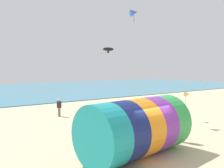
{
  "coord_description": "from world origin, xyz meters",
  "views": [
    {
      "loc": [
        -8.18,
        -8.99,
        4.35
      ],
      "look_at": [
        -0.28,
        2.06,
        3.46
      ],
      "focal_mm": 40.0,
      "sensor_mm": 36.0,
      "label": 1
    }
  ],
  "objects_px": {
    "kite_blue_delta": "(134,13)",
    "bystander_far_left": "(59,107)",
    "beach_flag": "(187,95)",
    "kite_handler": "(181,127)",
    "giant_inflatable_tube": "(136,128)",
    "kite_black_parafoil": "(108,49)"
  },
  "relations": [
    {
      "from": "kite_blue_delta",
      "to": "bystander_far_left",
      "type": "distance_m",
      "value": 10.43
    },
    {
      "from": "bystander_far_left",
      "to": "beach_flag",
      "type": "bearing_deg",
      "value": -44.18
    },
    {
      "from": "beach_flag",
      "to": "kite_blue_delta",
      "type": "bearing_deg",
      "value": 139.52
    },
    {
      "from": "kite_handler",
      "to": "bystander_far_left",
      "type": "height_order",
      "value": "kite_handler"
    },
    {
      "from": "giant_inflatable_tube",
      "to": "kite_black_parafoil",
      "type": "relative_size",
      "value": 5.24
    },
    {
      "from": "kite_black_parafoil",
      "to": "beach_flag",
      "type": "relative_size",
      "value": 0.48
    },
    {
      "from": "giant_inflatable_tube",
      "to": "kite_black_parafoil",
      "type": "distance_m",
      "value": 11.94
    },
    {
      "from": "giant_inflatable_tube",
      "to": "kite_handler",
      "type": "xyz_separation_m",
      "value": [
        3.68,
        0.3,
        -0.55
      ]
    },
    {
      "from": "giant_inflatable_tube",
      "to": "kite_blue_delta",
      "type": "xyz_separation_m",
      "value": [
        5.6,
        6.78,
        7.43
      ]
    },
    {
      "from": "bystander_far_left",
      "to": "giant_inflatable_tube",
      "type": "bearing_deg",
      "value": -95.13
    },
    {
      "from": "giant_inflatable_tube",
      "to": "kite_blue_delta",
      "type": "distance_m",
      "value": 11.52
    },
    {
      "from": "kite_handler",
      "to": "beach_flag",
      "type": "xyz_separation_m",
      "value": [
        5.25,
        3.63,
        1.21
      ]
    },
    {
      "from": "kite_black_parafoil",
      "to": "beach_flag",
      "type": "height_order",
      "value": "kite_black_parafoil"
    },
    {
      "from": "kite_blue_delta",
      "to": "kite_handler",
      "type": "bearing_deg",
      "value": -106.49
    },
    {
      "from": "kite_blue_delta",
      "to": "bystander_far_left",
      "type": "height_order",
      "value": "kite_blue_delta"
    },
    {
      "from": "kite_black_parafoil",
      "to": "bystander_far_left",
      "type": "xyz_separation_m",
      "value": [
        -4.05,
        1.84,
        -5.22
      ]
    },
    {
      "from": "kite_black_parafoil",
      "to": "bystander_far_left",
      "type": "relative_size",
      "value": 0.71
    },
    {
      "from": "giant_inflatable_tube",
      "to": "kite_handler",
      "type": "bearing_deg",
      "value": 4.58
    },
    {
      "from": "kite_handler",
      "to": "kite_black_parafoil",
      "type": "height_order",
      "value": "kite_black_parafoil"
    },
    {
      "from": "bystander_far_left",
      "to": "kite_blue_delta",
      "type": "bearing_deg",
      "value": -46.63
    },
    {
      "from": "kite_handler",
      "to": "bystander_far_left",
      "type": "xyz_separation_m",
      "value": [
        -2.64,
        11.31,
        -0.06
      ]
    },
    {
      "from": "kite_black_parafoil",
      "to": "kite_blue_delta",
      "type": "height_order",
      "value": "kite_blue_delta"
    }
  ]
}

